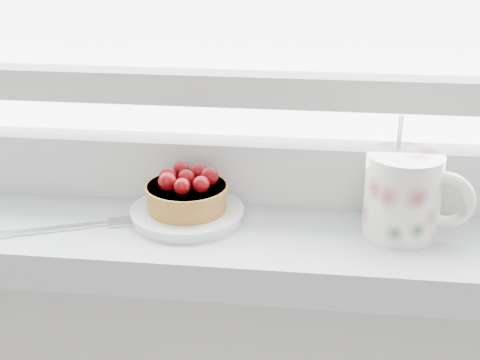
% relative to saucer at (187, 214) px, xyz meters
% --- Properties ---
extents(saucer, '(0.12, 0.12, 0.01)m').
position_rel_saucer_xyz_m(saucer, '(0.00, 0.00, 0.00)').
color(saucer, white).
rests_on(saucer, windowsill).
extents(raspberry_tart, '(0.09, 0.09, 0.05)m').
position_rel_saucer_xyz_m(raspberry_tart, '(0.00, 0.00, 0.03)').
color(raspberry_tart, '#986021').
rests_on(raspberry_tart, saucer).
extents(floral_mug, '(0.12, 0.10, 0.13)m').
position_rel_saucer_xyz_m(floral_mug, '(0.23, -0.01, 0.04)').
color(floral_mug, white).
rests_on(floral_mug, windowsill).
extents(fork, '(0.17, 0.08, 0.00)m').
position_rel_saucer_xyz_m(fork, '(-0.11, -0.04, -0.00)').
color(fork, silver).
rests_on(fork, windowsill).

